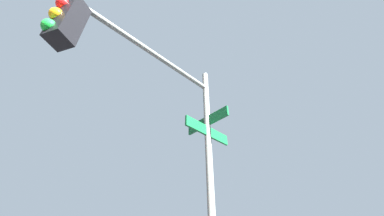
{
  "coord_description": "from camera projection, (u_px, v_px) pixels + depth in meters",
  "views": [
    {
      "loc": [
        -7.69,
        -3.77,
        1.64
      ],
      "look_at": [
        -6.78,
        -6.52,
        3.73
      ],
      "focal_mm": 20.79,
      "sensor_mm": 36.0,
      "label": 1
    }
  ],
  "objects": [
    {
      "name": "traffic_signal_near",
      "position": [
        150.0,
        105.0,
        3.35
      ],
      "size": [
        1.86,
        3.09,
        5.14
      ],
      "color": "slate",
      "rests_on": "ground_plane"
    }
  ]
}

